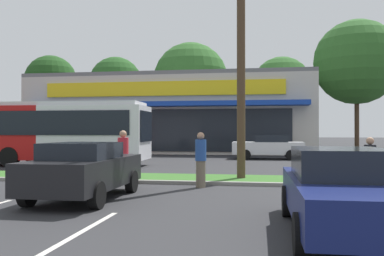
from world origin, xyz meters
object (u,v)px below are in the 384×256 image
utility_pole (237,11)px  car_5 (268,147)px  pedestrian_near_bench (201,160)px  city_bus (38,132)px  pedestrian_by_pole (370,165)px  car_4 (85,170)px  pedestrian_mid (123,157)px  car_0 (342,190)px

utility_pole → car_5: utility_pole is taller
car_5 → pedestrian_near_bench: bearing=80.2°
city_bus → car_5: 13.82m
city_bus → pedestrian_near_bench: city_bus is taller
utility_pole → pedestrian_by_pole: size_ratio=7.11×
car_5 → pedestrian_near_bench: 14.11m
car_4 → car_5: 17.41m
city_bus → pedestrian_by_pole: city_bus is taller
utility_pole → pedestrian_by_pole: 7.01m
pedestrian_by_pole → pedestrian_mid: 7.70m
car_5 → pedestrian_by_pole: 14.69m
car_0 → car_5: 19.45m
city_bus → pedestrian_mid: (6.81, -6.60, -0.85)m
utility_pole → city_bus: (-10.57, 5.08, -4.34)m
car_4 → pedestrian_by_pole: (7.65, 2.18, 0.03)m
utility_pole → city_bus: bearing=154.3°
car_4 → pedestrian_near_bench: bearing=-44.5°
pedestrian_near_bench → car_0: bearing=137.6°
city_bus → car_0: size_ratio=2.47×
utility_pole → car_4: (-3.76, -4.62, -5.32)m
pedestrian_near_bench → pedestrian_by_pole: pedestrian_near_bench is taller
car_0 → utility_pole: bearing=-163.5°
pedestrian_by_pole → car_5: bearing=-148.3°
utility_pole → car_4: size_ratio=2.71×
city_bus → pedestrian_by_pole: size_ratio=7.16×
utility_pole → car_5: 13.21m
car_4 → pedestrian_near_bench: (2.70, 2.74, 0.10)m
pedestrian_by_pole → pedestrian_mid: bearing=-75.2°
utility_pole → car_4: utility_pole is taller
car_4 → utility_pole: bearing=-39.1°
pedestrian_by_pole → pedestrian_mid: (-7.64, 0.92, 0.10)m
car_0 → pedestrian_mid: 8.37m
pedestrian_mid → car_4: bearing=-69.1°
pedestrian_by_pole → car_0: bearing=2.9°
utility_pole → car_0: bearing=-73.5°
car_0 → pedestrian_by_pole: size_ratio=2.90×
car_0 → car_5: bearing=-177.5°
car_4 → pedestrian_mid: 3.10m
pedestrian_by_pole → pedestrian_mid: size_ratio=0.89×
utility_pole → pedestrian_near_bench: bearing=-119.5°
utility_pole → city_bus: utility_pole is taller
car_5 → car_4: bearing=73.0°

